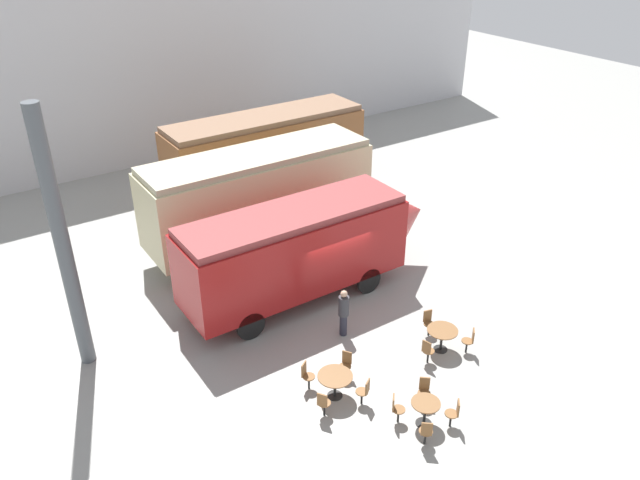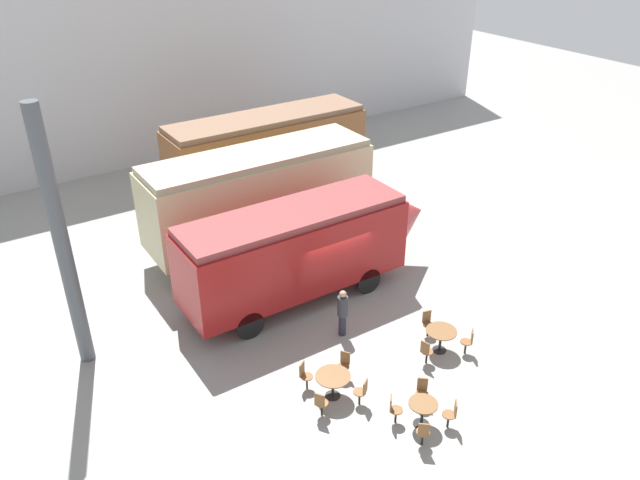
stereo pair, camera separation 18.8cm
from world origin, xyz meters
name	(u,v)px [view 2 (the right image)]	position (x,y,z in m)	size (l,w,h in m)	color
ground_plane	(326,294)	(0.00, 0.00, 0.00)	(80.00, 80.00, 0.00)	gray
backdrop_wall	(156,75)	(0.00, 15.29, 4.50)	(44.00, 0.15, 9.00)	silver
passenger_coach_wooden	(267,150)	(2.32, 8.21, 2.29)	(9.12, 2.51, 3.92)	brown
passenger_coach_vintage	(259,192)	(-0.22, 4.29, 2.37)	(8.90, 2.63, 3.99)	beige
streamlined_locomotive	(312,243)	(-0.31, 0.41, 1.98)	(9.60, 2.45, 3.40)	maroon
cafe_table_near	(333,379)	(-2.69, -4.36, 0.61)	(0.99, 0.99, 0.74)	black
cafe_table_mid	(441,334)	(1.22, -4.53, 0.62)	(0.95, 0.95, 0.76)	black
cafe_table_far	(423,409)	(-1.32, -6.56, 0.57)	(0.78, 0.78, 0.75)	black
cafe_chair_0	(305,374)	(-3.17, -3.64, 0.51)	(0.40, 0.40, 0.87)	black
cafe_chair_1	(321,403)	(-3.41, -4.84, 0.51)	(0.40, 0.40, 0.87)	black
cafe_chair_2	(362,391)	(-2.21, -5.09, 0.51)	(0.40, 0.40, 0.87)	black
cafe_chair_3	(344,363)	(-1.96, -3.88, 0.51)	(0.40, 0.40, 0.87)	black
cafe_chair_4	(469,340)	(1.83, -5.11, 0.51)	(0.40, 0.40, 0.87)	black
cafe_chair_5	(428,322)	(1.42, -3.70, 0.51)	(0.36, 0.38, 0.87)	black
cafe_chair_6	(426,351)	(0.40, -4.76, 0.51)	(0.39, 0.37, 0.87)	black
cafe_chair_7	(422,390)	(-0.83, -5.98, 0.51)	(0.40, 0.41, 0.87)	black
cafe_chair_8	(394,408)	(-1.90, -6.06, 0.51)	(0.41, 0.40, 0.87)	black
cafe_chair_9	(423,432)	(-1.82, -7.14, 0.51)	(0.40, 0.41, 0.87)	black
cafe_chair_10	(452,413)	(-0.74, -7.05, 0.51)	(0.41, 0.40, 0.87)	black
visitor_person	(343,311)	(-0.85, -2.21, 0.91)	(0.34, 0.34, 1.67)	#262633
support_pillar	(62,244)	(-8.00, 1.11, 4.00)	(0.44, 0.44, 8.00)	#4C5156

